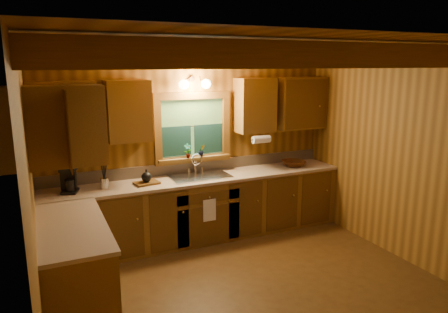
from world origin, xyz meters
name	(u,v)px	position (x,y,z in m)	size (l,w,h in m)	color
room	(256,177)	(0.00, 0.00, 1.30)	(4.20, 4.20, 4.20)	#4E3213
ceiling_beams	(259,57)	(0.00, 0.00, 2.49)	(4.20, 2.54, 0.18)	brown
base_cabinets	(174,222)	(-0.49, 1.28, 0.43)	(4.20, 2.22, 0.86)	brown
countertop	(174,188)	(-0.48, 1.29, 0.88)	(4.20, 2.24, 0.04)	tan
backsplash	(193,167)	(0.00, 1.89, 0.98)	(4.20, 0.02, 0.16)	tan
dishwasher_panel	(104,255)	(-1.47, 0.68, 0.43)	(0.02, 0.60, 0.80)	white
upper_cabinets	(162,112)	(-0.56, 1.42, 1.84)	(4.19, 1.77, 0.78)	brown
window	(193,129)	(0.00, 1.87, 1.53)	(1.12, 0.08, 1.00)	brown
window_sill	(194,158)	(0.00, 1.82, 1.12)	(1.06, 0.14, 0.04)	brown
wall_sconce	(195,84)	(0.00, 1.75, 2.16)	(0.45, 0.21, 0.17)	black
paper_towel_roll	(261,139)	(0.92, 1.53, 1.37)	(0.11, 0.11, 0.27)	white
dish_towel	(210,210)	(0.00, 1.26, 0.52)	(0.18, 0.01, 0.30)	white
sink	(200,180)	(0.00, 1.60, 0.86)	(0.82, 0.48, 0.43)	silver
coffee_maker	(69,180)	(-1.70, 1.61, 1.06)	(0.18, 0.23, 0.32)	black
utensil_crock	(104,183)	(-1.29, 1.59, 0.97)	(0.11, 0.11, 0.30)	silver
cutting_board	(147,183)	(-0.76, 1.56, 0.91)	(0.30, 0.22, 0.03)	#533411
teakettle	(146,177)	(-0.76, 1.56, 0.99)	(0.13, 0.13, 0.17)	black
wicker_basket	(294,163)	(1.52, 1.58, 0.94)	(0.35, 0.35, 0.09)	#48230C
potted_plant_left	(188,151)	(-0.10, 1.79, 1.24)	(0.11, 0.07, 0.20)	#533411
potted_plant_right	(202,150)	(0.11, 1.80, 1.23)	(0.09, 0.08, 0.17)	#533411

